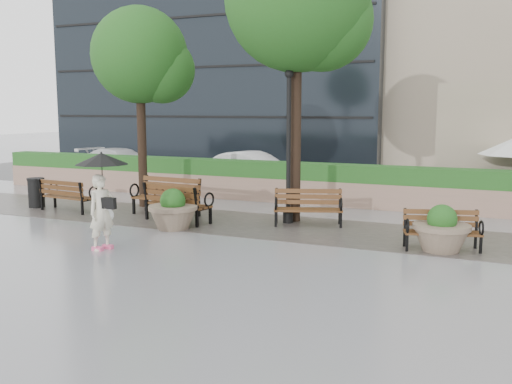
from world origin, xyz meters
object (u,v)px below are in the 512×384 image
at_px(pedestrian, 102,191).
at_px(planter_left, 173,213).
at_px(bench_3, 308,215).
at_px(lamppost, 288,157).
at_px(bench_0, 68,202).
at_px(car_left, 121,163).
at_px(bench_1, 166,204).
at_px(planter_right, 441,233).
at_px(bench_2, 178,211).
at_px(bench_4, 442,239).
at_px(trash_bin, 36,194).
at_px(car_right, 253,169).

bearing_deg(pedestrian, planter_left, 13.84).
relative_size(bench_3, lamppost, 0.46).
bearing_deg(bench_0, car_left, -58.24).
xyz_separation_m(bench_1, planter_right, (7.92, -1.26, 0.08)).
bearing_deg(lamppost, bench_0, -171.56).
height_order(bench_2, bench_3, bench_2).
height_order(bench_2, car_left, car_left).
bearing_deg(bench_0, bench_4, -176.91).
xyz_separation_m(bench_0, lamppost, (6.84, 1.01, 1.55)).
xyz_separation_m(bench_4, planter_right, (-0.00, -0.11, 0.15)).
xyz_separation_m(bench_1, planter_left, (1.23, -1.59, 0.09)).
xyz_separation_m(planter_right, trash_bin, (-12.47, 0.77, 0.04)).
xyz_separation_m(bench_0, planter_right, (11.05, -0.60, 0.12)).
height_order(bench_1, planter_left, bench_1).
xyz_separation_m(bench_2, planter_right, (7.08, -0.52, 0.09)).
xyz_separation_m(bench_1, bench_4, (7.93, -1.15, -0.07)).
relative_size(bench_0, trash_bin, 2.09).
bearing_deg(bench_4, bench_0, 161.21).
bearing_deg(bench_3, car_left, 129.02).
xyz_separation_m(lamppost, pedestrian, (-2.75, -4.46, -0.53)).
distance_m(planter_right, trash_bin, 12.49).
relative_size(planter_left, trash_bin, 1.42).
xyz_separation_m(trash_bin, pedestrian, (5.51, -3.61, 0.87)).
height_order(planter_left, lamppost, lamppost).
height_order(trash_bin, car_right, car_right).
distance_m(bench_3, planter_right, 3.88).
bearing_deg(car_left, bench_0, -143.38).
bearing_deg(bench_2, planter_left, 125.80).
distance_m(planter_right, car_left, 17.13).
xyz_separation_m(planter_left, planter_right, (6.70, 0.33, -0.01)).
bearing_deg(lamppost, car_left, 147.36).
bearing_deg(car_right, bench_4, -124.72).
xyz_separation_m(lamppost, car_left, (-10.69, 6.84, -1.18)).
bearing_deg(bench_0, bench_2, -175.48).
distance_m(bench_3, trash_bin, 8.92).
distance_m(lamppost, pedestrian, 5.27).
bearing_deg(planter_left, pedestrian, -95.97).
relative_size(bench_0, planter_right, 1.50).
relative_size(bench_3, trash_bin, 2.15).
distance_m(planter_left, pedestrian, 2.68).
bearing_deg(bench_1, pedestrian, -72.17).
relative_size(planter_right, trash_bin, 1.39).
relative_size(bench_0, pedestrian, 0.87).
bearing_deg(bench_2, pedestrian, 103.77).
distance_m(planter_left, planter_right, 6.71).
xyz_separation_m(bench_3, trash_bin, (-8.89, -0.71, 0.16)).
distance_m(bench_1, pedestrian, 4.32).
relative_size(bench_1, lamppost, 0.51).
bearing_deg(car_left, planter_left, -126.48).
bearing_deg(pedestrian, car_right, 26.52).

